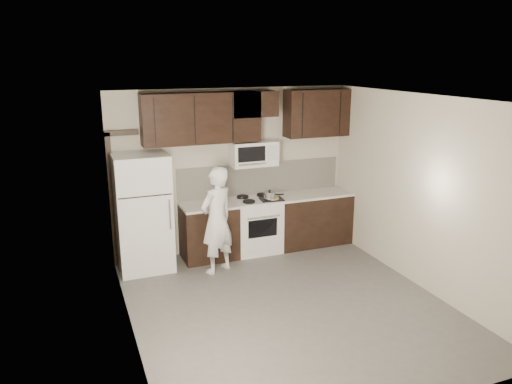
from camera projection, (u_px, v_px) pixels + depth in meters
floor at (288, 305)px, 6.60m from camera, size 4.50×4.50×0.00m
back_wall at (232, 171)px, 8.27m from camera, size 4.00×0.00×4.00m
ceiling at (292, 98)px, 5.89m from camera, size 4.50×4.50×0.00m
counter_run at (273, 223)px, 8.44m from camera, size 2.95×0.64×0.91m
stove at (256, 225)px, 8.33m from camera, size 0.76×0.66×0.94m
backsplash at (261, 178)px, 8.48m from camera, size 2.90×0.02×0.54m
upper_cabinets at (247, 115)px, 7.94m from camera, size 3.48×0.35×0.78m
microwave at (253, 154)px, 8.13m from camera, size 0.76×0.42×0.40m
refrigerator at (143, 213)px, 7.53m from camera, size 0.80×0.76×1.80m
door_trim at (114, 188)px, 7.59m from camera, size 0.50×0.08×2.12m
saucepan at (270, 196)px, 8.12m from camera, size 0.32×0.19×0.18m
baking_tray at (272, 199)px, 8.17m from camera, size 0.39×0.31×0.02m
pizza at (272, 198)px, 8.16m from camera, size 0.27×0.27×0.02m
person at (217, 220)px, 7.44m from camera, size 0.71×0.62×1.64m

